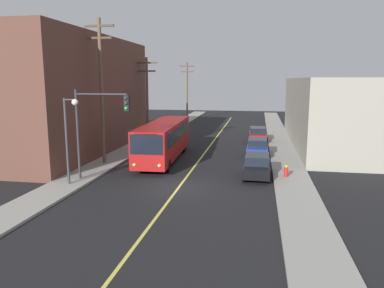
{
  "coord_description": "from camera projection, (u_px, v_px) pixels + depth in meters",
  "views": [
    {
      "loc": [
        4.88,
        -22.39,
        6.78
      ],
      "look_at": [
        0.0,
        4.73,
        2.0
      ],
      "focal_mm": 34.79,
      "sensor_mm": 36.0,
      "label": 1
    }
  ],
  "objects": [
    {
      "name": "traffic_signal_left_corner",
      "position": [
        99.0,
        118.0,
        24.28
      ],
      "size": [
        3.75,
        0.48,
        6.0
      ],
      "color": "#2D2D33",
      "rests_on": "sidewalk_left"
    },
    {
      "name": "lane_stripe_center",
      "position": [
        210.0,
        146.0,
        38.27
      ],
      "size": [
        0.16,
        60.0,
        0.01
      ],
      "primitive_type": "cube",
      "color": "#D8CC4C",
      "rests_on": "ground"
    },
    {
      "name": "building_right_warehouse",
      "position": [
        353.0,
        112.0,
        38.47
      ],
      "size": [
        12.0,
        24.93,
        6.94
      ],
      "color": "gray",
      "rests_on": "ground"
    },
    {
      "name": "ground_plane",
      "position": [
        179.0,
        187.0,
        23.72
      ],
      "size": [
        120.0,
        120.0,
        0.0
      ],
      "primitive_type": "plane",
      "color": "black"
    },
    {
      "name": "parked_car_blue",
      "position": [
        257.0,
        147.0,
        33.05
      ],
      "size": [
        1.86,
        4.42,
        1.62
      ],
      "color": "navy",
      "rests_on": "ground"
    },
    {
      "name": "sidewalk_left",
      "position": [
        126.0,
        152.0,
        34.67
      ],
      "size": [
        2.5,
        90.0,
        0.15
      ],
      "primitive_type": "cube",
      "color": "gray",
      "rests_on": "ground"
    },
    {
      "name": "parked_car_red",
      "position": [
        258.0,
        134.0,
        40.88
      ],
      "size": [
        1.95,
        4.46,
        1.62
      ],
      "color": "maroon",
      "rests_on": "ground"
    },
    {
      "name": "fire_hydrant",
      "position": [
        286.0,
        171.0,
        25.6
      ],
      "size": [
        0.44,
        0.26,
        0.84
      ],
      "color": "red",
      "rests_on": "sidewalk_right"
    },
    {
      "name": "utility_pole_near",
      "position": [
        101.0,
        86.0,
        29.11
      ],
      "size": [
        2.4,
        0.28,
        11.28
      ],
      "color": "brown",
      "rests_on": "sidewalk_left"
    },
    {
      "name": "utility_pole_mid",
      "position": [
        147.0,
        94.0,
        41.6
      ],
      "size": [
        2.4,
        0.28,
        9.06
      ],
      "color": "brown",
      "rests_on": "sidewalk_left"
    },
    {
      "name": "city_bus",
      "position": [
        164.0,
        139.0,
        31.56
      ],
      "size": [
        3.1,
        12.24,
        3.2
      ],
      "color": "maroon",
      "rests_on": "ground"
    },
    {
      "name": "building_left_brick",
      "position": [
        61.0,
        95.0,
        34.9
      ],
      "size": [
        10.0,
        21.38,
        10.68
      ],
      "color": "brown",
      "rests_on": "ground"
    },
    {
      "name": "sidewalk_right",
      "position": [
        285.0,
        158.0,
        32.14
      ],
      "size": [
        2.5,
        90.0,
        0.15
      ],
      "primitive_type": "cube",
      "color": "gray",
      "rests_on": "ground"
    },
    {
      "name": "street_lamp_left",
      "position": [
        69.0,
        129.0,
        23.36
      ],
      "size": [
        0.98,
        0.4,
        5.5
      ],
      "color": "#38383D",
      "rests_on": "sidewalk_left"
    },
    {
      "name": "parked_car_black",
      "position": [
        257.0,
        165.0,
        26.05
      ],
      "size": [
        1.92,
        4.45,
        1.62
      ],
      "color": "black",
      "rests_on": "ground"
    },
    {
      "name": "utility_pole_far",
      "position": [
        187.0,
        88.0,
        61.7
      ],
      "size": [
        2.4,
        0.28,
        9.41
      ],
      "color": "brown",
      "rests_on": "sidewalk_left"
    }
  ]
}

